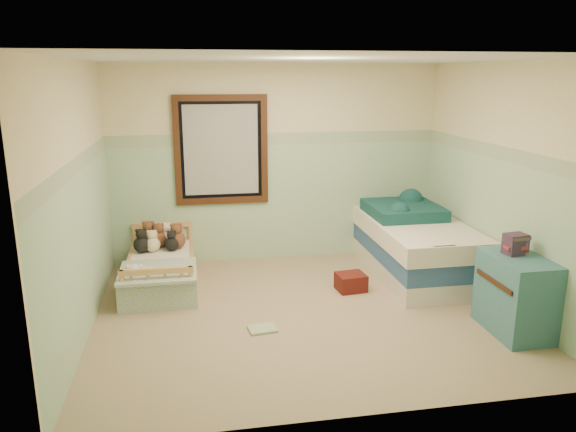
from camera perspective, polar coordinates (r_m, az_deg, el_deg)
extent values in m
cube|color=#8B7357|center=(5.71, 1.69, -10.05)|extent=(4.20, 3.60, 0.02)
cube|color=silver|center=(5.20, 1.90, 16.11)|extent=(4.20, 3.60, 0.02)
cube|color=beige|center=(7.06, -1.22, 5.42)|extent=(4.20, 0.04, 2.50)
cube|color=beige|center=(3.63, 7.62, -3.48)|extent=(4.20, 0.04, 2.50)
cube|color=beige|center=(5.31, -21.01, 1.41)|extent=(0.04, 3.60, 2.50)
cube|color=beige|center=(6.10, 21.52, 2.96)|extent=(0.04, 3.60, 2.50)
cube|color=#95BA94|center=(7.14, -1.18, 1.43)|extent=(4.20, 0.01, 1.50)
cube|color=#537F5D|center=(7.00, -1.21, 8.03)|extent=(4.20, 0.01, 0.15)
cube|color=#321E0F|center=(6.92, -6.96, 6.80)|extent=(1.16, 0.06, 1.36)
cube|color=beige|center=(6.93, -6.96, 6.82)|extent=(0.92, 0.01, 1.12)
cube|color=#C28145|center=(6.55, -13.04, -6.13)|extent=(0.75, 1.49, 0.19)
cube|color=silver|center=(6.50, -13.11, -4.85)|extent=(0.68, 1.43, 0.12)
cube|color=#5A9ABB|center=(6.04, -13.36, -5.62)|extent=(0.81, 0.75, 0.03)
sphere|color=brown|center=(6.94, -14.24, -2.22)|extent=(0.22, 0.22, 0.22)
sphere|color=silver|center=(6.93, -12.59, -2.23)|extent=(0.20, 0.20, 0.20)
sphere|color=beige|center=(6.73, -13.93, -2.88)|extent=(0.18, 0.18, 0.18)
sphere|color=black|center=(6.72, -11.97, -2.85)|extent=(0.17, 0.17, 0.17)
sphere|color=silver|center=(6.12, -15.55, -7.32)|extent=(0.29, 0.29, 0.29)
sphere|color=beige|center=(6.17, -14.56, -7.26)|extent=(0.25, 0.25, 0.25)
cube|color=silver|center=(6.90, 12.92, -4.95)|extent=(0.99, 1.98, 0.22)
cube|color=navy|center=(6.83, 13.03, -3.21)|extent=(0.99, 1.98, 0.22)
cube|color=silver|center=(6.77, 13.13, -1.43)|extent=(1.03, 2.02, 0.22)
cube|color=#0E373A|center=(6.97, 11.88, 0.63)|extent=(0.85, 0.89, 0.14)
cube|color=#3D6473|center=(5.59, 22.62, -7.58)|extent=(0.46, 0.74, 0.74)
cube|color=#4F2626|center=(5.52, 22.56, -2.71)|extent=(0.21, 0.17, 0.19)
cube|color=maroon|center=(6.26, 6.55, -6.84)|extent=(0.34, 0.30, 0.19)
cube|color=gold|center=(5.34, -2.66, -11.64)|extent=(0.28, 0.23, 0.02)
sphere|color=silver|center=(6.75, -13.81, -2.90)|extent=(0.17, 0.17, 0.17)
sphere|color=brown|center=(6.78, -11.48, -2.46)|extent=(0.21, 0.21, 0.21)
sphere|color=brown|center=(6.89, -13.24, -2.34)|extent=(0.20, 0.20, 0.20)
sphere|color=black|center=(6.72, -14.95, -2.90)|extent=(0.20, 0.20, 0.20)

